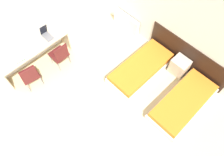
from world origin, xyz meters
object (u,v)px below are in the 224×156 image
(bed_near_door, at_px, (183,103))
(chair_near_notebook, at_px, (30,75))
(chair_near_laptop, at_px, (60,54))
(laptop, at_px, (46,34))
(bed_near_window, at_px, (141,68))
(nightstand, at_px, (179,66))

(bed_near_door, distance_m, chair_near_notebook, 4.08)
(chair_near_laptop, distance_m, laptop, 0.65)
(bed_near_window, relative_size, chair_near_notebook, 2.16)
(bed_near_door, distance_m, chair_near_laptop, 3.58)
(laptop, bearing_deg, chair_near_laptop, -3.84)
(bed_near_window, bearing_deg, laptop, -148.85)
(bed_near_door, height_order, laptop, laptop)
(bed_near_window, xyz_separation_m, bed_near_door, (1.48, 0.00, 0.00))
(laptop, bearing_deg, nightstand, 36.40)
(bed_near_door, bearing_deg, chair_near_notebook, -143.15)
(chair_near_laptop, xyz_separation_m, laptop, (-0.56, 0.05, 0.33))
(nightstand, distance_m, chair_near_notebook, 4.10)
(nightstand, bearing_deg, laptop, -144.46)
(bed_near_door, relative_size, chair_near_laptop, 2.16)
(bed_near_door, height_order, nightstand, nightstand)
(bed_near_window, distance_m, nightstand, 1.08)
(nightstand, relative_size, chair_near_notebook, 0.55)
(nightstand, xyz_separation_m, chair_near_notebook, (-2.52, -3.22, 0.25))
(nightstand, distance_m, laptop, 3.82)
(nightstand, distance_m, chair_near_laptop, 3.38)
(laptop, bearing_deg, bed_near_window, 32.01)
(bed_near_window, xyz_separation_m, chair_near_laptop, (-1.77, -1.45, 0.34))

